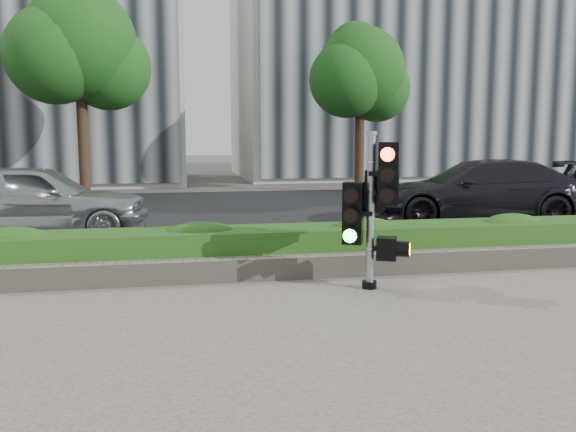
# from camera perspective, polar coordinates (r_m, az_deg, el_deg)

# --- Properties ---
(ground) EXTENTS (120.00, 120.00, 0.00)m
(ground) POSITION_cam_1_polar(r_m,az_deg,el_deg) (7.56, 2.12, -9.34)
(ground) COLOR #51514C
(ground) RESTS_ON ground
(sidewalk) EXTENTS (16.00, 11.00, 0.03)m
(sidewalk) POSITION_cam_1_polar(r_m,az_deg,el_deg) (5.31, 8.48, -16.85)
(sidewalk) COLOR #9E9389
(sidewalk) RESTS_ON ground
(road) EXTENTS (60.00, 13.00, 0.02)m
(road) POSITION_cam_1_polar(r_m,az_deg,el_deg) (17.27, -5.37, 0.28)
(road) COLOR black
(road) RESTS_ON ground
(curb) EXTENTS (60.00, 0.25, 0.12)m
(curb) POSITION_cam_1_polar(r_m,az_deg,el_deg) (10.55, -1.74, -4.12)
(curb) COLOR gray
(curb) RESTS_ON ground
(stone_wall) EXTENTS (12.00, 0.32, 0.34)m
(stone_wall) POSITION_cam_1_polar(r_m,az_deg,el_deg) (9.31, -0.52, -4.82)
(stone_wall) COLOR gray
(stone_wall) RESTS_ON sidewalk
(hedge) EXTENTS (12.00, 1.00, 0.68)m
(hedge) POSITION_cam_1_polar(r_m,az_deg,el_deg) (9.91, -1.20, -3.06)
(hedge) COLOR #4D962E
(hedge) RESTS_ON sidewalk
(building_right) EXTENTS (18.00, 10.00, 12.00)m
(building_right) POSITION_cam_1_polar(r_m,az_deg,el_deg) (34.66, 10.87, 13.77)
(building_right) COLOR #B7B7B2
(building_right) RESTS_ON ground
(tree_left) EXTENTS (4.61, 4.03, 7.34)m
(tree_left) POSITION_cam_1_polar(r_m,az_deg,el_deg) (21.98, -18.97, 14.63)
(tree_left) COLOR black
(tree_left) RESTS_ON ground
(tree_right) EXTENTS (4.10, 3.58, 6.53)m
(tree_right) POSITION_cam_1_polar(r_m,az_deg,el_deg) (23.80, 6.73, 13.05)
(tree_right) COLOR black
(tree_right) RESTS_ON ground
(traffic_signal) EXTENTS (0.82, 0.70, 2.22)m
(traffic_signal) POSITION_cam_1_polar(r_m,az_deg,el_deg) (8.64, 7.97, 1.26)
(traffic_signal) COLOR black
(traffic_signal) RESTS_ON sidewalk
(car_silver) EXTENTS (4.78, 2.03, 1.61)m
(car_silver) POSITION_cam_1_polar(r_m,az_deg,el_deg) (14.09, -22.66, 1.41)
(car_silver) COLOR #A8AAB0
(car_silver) RESTS_ON road
(car_dark) EXTENTS (5.65, 2.91, 1.57)m
(car_dark) POSITION_cam_1_polar(r_m,az_deg,el_deg) (16.05, 17.34, 2.26)
(car_dark) COLOR black
(car_dark) RESTS_ON road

